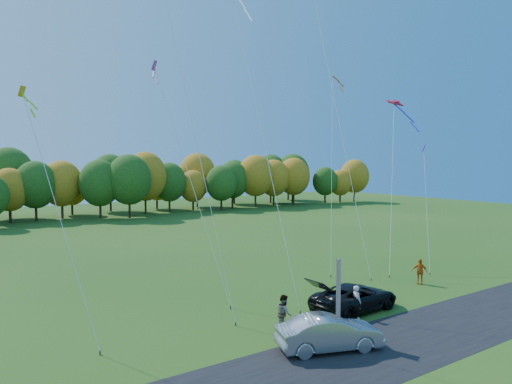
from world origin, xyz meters
TOP-DOWN VIEW (x-y plane):
  - ground at (0.00, 0.00)m, footprint 160.00×160.00m
  - asphalt_strip at (0.00, -4.00)m, footprint 90.00×6.00m
  - tree_line at (0.00, 55.00)m, footprint 116.00×12.00m
  - black_suv at (3.65, 0.90)m, footprint 6.02×3.09m
  - silver_sedan at (-1.89, -2.70)m, footprint 5.35×3.41m
  - person_tailgate_a at (2.72, -0.12)m, footprint 0.55×0.75m
  - person_tailgate_b at (-2.05, 0.55)m, footprint 1.08×1.18m
  - person_east at (12.16, 2.59)m, footprint 0.90×1.17m
  - feather_flag at (-0.52, -1.89)m, footprint 0.51×0.28m
  - kite_delta_blue at (-4.78, 7.38)m, footprint 3.70×10.15m
  - kite_parafoil_orange at (11.61, 10.83)m, footprint 5.22×11.79m
  - kite_delta_red at (1.31, 7.42)m, footprint 2.67×10.80m
  - kite_parafoil_rainbow at (15.62, 8.09)m, footprint 9.20×6.58m
  - kite_diamond_yellow at (-11.92, 6.30)m, footprint 2.35×7.00m
  - kite_diamond_white at (10.81, 10.42)m, footprint 5.61×5.87m
  - kite_diamond_pink at (-2.92, 9.40)m, footprint 1.92×8.35m
  - kite_diamond_blue_low at (16.91, 5.56)m, footprint 4.11×3.98m

SIDE VIEW (x-z plane):
  - ground at x=0.00m, z-range 0.00..0.00m
  - tree_line at x=0.00m, z-range -5.00..5.00m
  - asphalt_strip at x=0.00m, z-range 0.00..0.01m
  - black_suv at x=3.65m, z-range 0.00..1.63m
  - silver_sedan at x=-1.89m, z-range 0.00..1.66m
  - person_east at x=12.16m, z-range 0.00..1.85m
  - person_tailgate_a at x=2.72m, z-range 0.00..1.89m
  - person_tailgate_b at x=-2.05m, z-range 0.00..1.96m
  - feather_flag at x=-0.52m, z-range 0.47..4.65m
  - kite_diamond_blue_low at x=16.91m, z-range -0.21..10.35m
  - kite_diamond_yellow at x=-11.92m, z-range -0.15..13.13m
  - kite_parafoil_rainbow at x=15.62m, z-range -0.18..14.70m
  - kite_diamond_pink at x=-2.92m, z-range -0.18..16.08m
  - kite_diamond_white at x=10.81m, z-range -0.24..16.98m
  - kite_delta_red at x=1.31m, z-range -0.05..23.16m
  - kite_parafoil_orange at x=11.61m, z-range -0.16..27.17m
  - kite_delta_blue at x=-4.78m, z-range -0.12..31.40m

